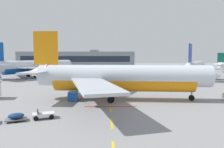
# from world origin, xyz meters

# --- Properties ---
(ground) EXTENTS (400.00, 400.00, 0.00)m
(ground) POSITION_xyz_m (40.00, 40.00, 0.00)
(ground) COLOR gray
(apron_paint_markings) EXTENTS (8.00, 94.92, 0.01)m
(apron_paint_markings) POSITION_xyz_m (18.00, 37.33, 0.00)
(apron_paint_markings) COLOR yellow
(apron_paint_markings) RESTS_ON ground
(airliner_foreground) EXTENTS (34.82, 34.46, 12.20)m
(airliner_foreground) POSITION_xyz_m (19.78, 27.31, 3.95)
(airliner_foreground) COLOR silver
(airliner_foreground) RESTS_ON ground
(airliner_mid_left) EXTENTS (28.33, 30.73, 12.29)m
(airliner_mid_left) POSITION_xyz_m (-9.48, 69.41, 3.98)
(airliner_mid_left) COLOR silver
(airliner_mid_left) RESTS_ON ground
(airliner_far_center) EXTENTS (29.26, 31.12, 11.62)m
(airliner_far_center) POSITION_xyz_m (49.76, 65.97, 3.76)
(airliner_far_center) COLOR silver
(airliner_far_center) RESTS_ON ground
(baggage_train) EXTENTS (11.38, 5.43, 1.14)m
(baggage_train) POSITION_xyz_m (5.27, 14.44, 0.53)
(baggage_train) COLOR silver
(baggage_train) RESTS_ON ground
(uld_cargo_container) EXTENTS (1.62, 1.56, 1.60)m
(uld_cargo_container) POSITION_xyz_m (11.59, 26.29, 0.80)
(uld_cargo_container) COLOR #194C9E
(uld_cargo_container) RESTS_ON ground
(terminal_satellite) EXTENTS (79.02, 27.87, 12.57)m
(terminal_satellite) POSITION_xyz_m (-3.65, 144.70, 5.50)
(terminal_satellite) COLOR gray
(terminal_satellite) RESTS_ON ground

